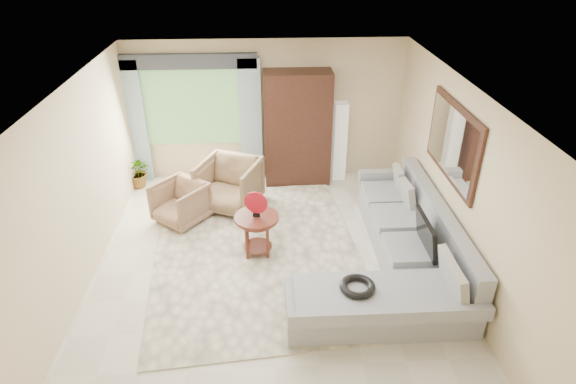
{
  "coord_description": "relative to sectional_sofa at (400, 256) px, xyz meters",
  "views": [
    {
      "loc": [
        -0.06,
        -5.48,
        4.3
      ],
      "look_at": [
        0.25,
        0.35,
        1.05
      ],
      "focal_mm": 30.0,
      "sensor_mm": 36.0,
      "label": 1
    }
  ],
  "objects": [
    {
      "name": "wall_mirror",
      "position": [
        0.68,
        0.53,
        1.47
      ],
      "size": [
        0.05,
        1.7,
        1.05
      ],
      "color": "black",
      "rests_on": "wall_right"
    },
    {
      "name": "armchair_left",
      "position": [
        -3.24,
        1.53,
        0.06
      ],
      "size": [
        1.04,
        1.05,
        0.69
      ],
      "primitive_type": "imported",
      "rotation": [
        0.0,
        0.0,
        -0.67
      ],
      "color": "#9E6F56",
      "rests_on": "ground"
    },
    {
      "name": "armoire",
      "position": [
        -1.23,
        2.9,
        0.77
      ],
      "size": [
        1.2,
        0.55,
        2.1
      ],
      "primitive_type": "cube",
      "color": "black",
      "rests_on": "ground"
    },
    {
      "name": "red_disc",
      "position": [
        -1.98,
        0.56,
        0.59
      ],
      "size": [
        0.33,
        0.14,
        0.34
      ],
      "primitive_type": "cylinder",
      "rotation": [
        1.57,
        0.0,
        -0.33
      ],
      "color": "maroon",
      "rests_on": "coffee_table"
    },
    {
      "name": "ground",
      "position": [
        -1.78,
        0.18,
        -0.28
      ],
      "size": [
        6.0,
        6.0,
        0.0
      ],
      "primitive_type": "plane",
      "color": "silver",
      "rests_on": "ground"
    },
    {
      "name": "curtain_left",
      "position": [
        -4.18,
        3.06,
        0.87
      ],
      "size": [
        0.4,
        0.08,
        2.3
      ],
      "primitive_type": "cube",
      "color": "#9EB7CC",
      "rests_on": "ground"
    },
    {
      "name": "floor_lamp",
      "position": [
        -0.43,
        2.96,
        0.47
      ],
      "size": [
        0.24,
        0.24,
        1.5
      ],
      "primitive_type": "cube",
      "color": "silver",
      "rests_on": "ground"
    },
    {
      "name": "sectional_sofa",
      "position": [
        0.0,
        0.0,
        0.0
      ],
      "size": [
        2.3,
        3.46,
        0.9
      ],
      "color": "#9C9FA4",
      "rests_on": "ground"
    },
    {
      "name": "valance",
      "position": [
        -3.13,
        3.08,
        1.97
      ],
      "size": [
        2.4,
        0.12,
        0.26
      ],
      "primitive_type": "cube",
      "color": "#1E232D",
      "rests_on": "wall_back"
    },
    {
      "name": "potted_plant",
      "position": [
        -4.19,
        2.79,
        0.02
      ],
      "size": [
        0.56,
        0.49,
        0.6
      ],
      "primitive_type": "imported",
      "rotation": [
        0.0,
        0.0,
        -0.05
      ],
      "color": "#999999",
      "rests_on": "ground"
    },
    {
      "name": "tv_screen",
      "position": [
        0.27,
        -0.12,
        0.44
      ],
      "size": [
        0.14,
        0.74,
        0.48
      ],
      "primitive_type": "cube",
      "rotation": [
        0.0,
        -0.17,
        0.0
      ],
      "color": "black",
      "rests_on": "sectional_sofa"
    },
    {
      "name": "coffee_table",
      "position": [
        -1.98,
        0.56,
        0.06
      ],
      "size": [
        0.65,
        0.65,
        0.65
      ],
      "rotation": [
        0.0,
        0.0,
        -0.24
      ],
      "color": "#472013",
      "rests_on": "ground"
    },
    {
      "name": "garden_hose",
      "position": [
        -0.78,
        -0.91,
        0.26
      ],
      "size": [
        0.43,
        0.43,
        0.09
      ],
      "primitive_type": "torus",
      "color": "black",
      "rests_on": "sectional_sofa"
    },
    {
      "name": "curtain_right",
      "position": [
        -2.08,
        3.06,
        0.87
      ],
      "size": [
        0.4,
        0.08,
        2.3
      ],
      "primitive_type": "cube",
      "color": "#9EB7CC",
      "rests_on": "ground"
    },
    {
      "name": "area_rug",
      "position": [
        -2.0,
        0.55,
        -0.27
      ],
      "size": [
        3.37,
        4.27,
        0.02
      ],
      "primitive_type": "cube",
      "rotation": [
        0.0,
        0.0,
        0.09
      ],
      "color": "beige",
      "rests_on": "ground"
    },
    {
      "name": "armchair_right",
      "position": [
        -2.46,
        1.94,
        0.15
      ],
      "size": [
        1.21,
        1.23,
        0.87
      ],
      "primitive_type": "imported",
      "rotation": [
        0.0,
        0.0,
        -0.38
      ],
      "color": "olive",
      "rests_on": "ground"
    },
    {
      "name": "window",
      "position": [
        -3.13,
        3.15,
        1.12
      ],
      "size": [
        1.8,
        0.04,
        1.4
      ],
      "primitive_type": "cube",
      "color": "#669E59",
      "rests_on": "wall_back"
    }
  ]
}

